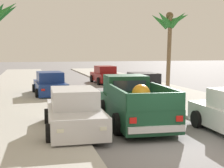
# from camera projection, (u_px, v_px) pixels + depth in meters

# --- Properties ---
(ground_plane) EXTENTS (160.00, 160.00, 0.00)m
(ground_plane) POSITION_uv_depth(u_px,v_px,m) (176.00, 149.00, 9.14)
(ground_plane) COLOR slate
(sidewalk_left) EXTENTS (4.94, 60.00, 0.12)m
(sidewalk_left) POSITION_uv_depth(u_px,v_px,m) (17.00, 96.00, 19.47)
(sidewalk_left) COLOR #B2AFA8
(sidewalk_left) RESTS_ON ground
(sidewalk_right) EXTENTS (4.94, 60.00, 0.12)m
(sidewalk_right) POSITION_uv_depth(u_px,v_px,m) (162.00, 91.00, 21.90)
(sidewalk_right) COLOR #B2AFA8
(sidewalk_right) RESTS_ON ground
(curb_left) EXTENTS (0.16, 60.00, 0.10)m
(curb_left) POSITION_uv_depth(u_px,v_px,m) (35.00, 96.00, 19.74)
(curb_left) COLOR silver
(curb_left) RESTS_ON ground
(curb_right) EXTENTS (0.16, 60.00, 0.10)m
(curb_right) POSITION_uv_depth(u_px,v_px,m) (147.00, 92.00, 21.63)
(curb_right) COLOR silver
(curb_right) RESTS_ON ground
(pickup_truck) EXTENTS (2.46, 5.32, 1.80)m
(pickup_truck) POSITION_uv_depth(u_px,v_px,m) (133.00, 103.00, 12.43)
(pickup_truck) COLOR #19472D
(pickup_truck) RESTS_ON ground
(car_right_near) EXTENTS (2.14, 4.31, 1.54)m
(car_right_near) POSITION_uv_depth(u_px,v_px,m) (105.00, 75.00, 28.30)
(car_right_near) COLOR maroon
(car_right_near) RESTS_ON ground
(car_left_mid) EXTENTS (2.13, 4.31, 1.54)m
(car_left_mid) POSITION_uv_depth(u_px,v_px,m) (74.00, 112.00, 11.04)
(car_left_mid) COLOR silver
(car_left_mid) RESTS_ON ground
(car_right_mid) EXTENTS (2.16, 4.32, 1.54)m
(car_right_mid) POSITION_uv_depth(u_px,v_px,m) (144.00, 86.00, 19.14)
(car_right_mid) COLOR black
(car_right_mid) RESTS_ON ground
(car_left_far) EXTENTS (2.19, 4.33, 1.54)m
(car_left_far) POSITION_uv_depth(u_px,v_px,m) (50.00, 85.00, 20.18)
(car_left_far) COLOR navy
(car_left_far) RESTS_ON ground
(palm_tree_right_fore) EXTENTS (3.17, 3.10, 5.83)m
(palm_tree_right_fore) POSITION_uv_depth(u_px,v_px,m) (169.00, 25.00, 23.46)
(palm_tree_right_fore) COLOR brown
(palm_tree_right_fore) RESTS_ON ground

